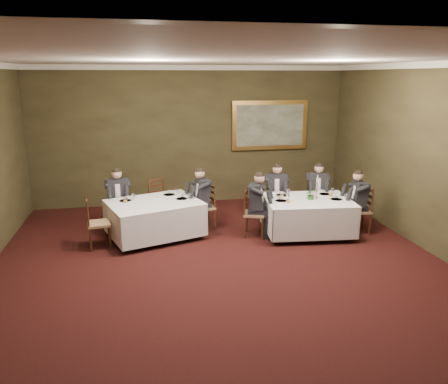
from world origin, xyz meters
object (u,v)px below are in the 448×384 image
object	(u,v)px
chair_main_backleft	(276,209)
painting	(270,125)
table_second	(155,217)
diner_sec_endright	(204,206)
diner_main_endright	(359,209)
candlestick	(317,189)
diner_sec_backleft	(119,206)
chair_main_endleft	(254,223)
chair_main_endright	(359,220)
chair_sec_backleft	(119,215)
chair_sec_backright	(161,209)
diner_main_endleft	(255,212)
diner_main_backright	(317,199)
diner_main_backleft	(276,200)
chair_main_backright	(316,208)
table_main	(307,214)
chair_sec_endleft	(99,233)
chair_sec_endright	(204,216)
centerpiece	(311,194)

from	to	relation	value
chair_main_backleft	painting	size ratio (longest dim) A/B	0.49
table_second	diner_sec_endright	world-z (taller)	diner_sec_endright
diner_main_endright	candlestick	size ratio (longest dim) A/B	2.63
diner_main_endright	painting	bearing A→B (deg)	26.91
diner_sec_backleft	painting	xyz separation A→B (m)	(3.90, 1.71, 1.48)
table_second	chair_main_endleft	distance (m)	2.06
painting	chair_main_endright	bearing A→B (deg)	-69.25
chair_main_endleft	chair_sec_backleft	bearing A→B (deg)	-90.20
chair_sec_backright	diner_sec_endright	size ratio (longest dim) A/B	0.74
chair_main_endleft	diner_main_endleft	bearing A→B (deg)	90.00
diner_main_backright	chair_main_endright	size ratio (longest dim) A/B	1.35
chair_sec_backleft	diner_sec_endright	distance (m)	1.87
chair_main_endleft	diner_sec_endright	bearing A→B (deg)	-103.86
diner_main_backleft	chair_main_backright	size ratio (longest dim) A/B	1.35
diner_main_backright	diner_sec_backleft	xyz separation A→B (m)	(-4.46, 0.29, 0.00)
table_second	table_main	bearing A→B (deg)	-7.56
diner_sec_endright	chair_sec_endleft	size ratio (longest dim) A/B	1.35
table_main	chair_sec_endright	world-z (taller)	chair_sec_endright
diner_main_endright	chair_sec_endright	distance (m)	3.31
candlestick	diner_main_endleft	bearing A→B (deg)	177.50
diner_sec_backleft	centerpiece	distance (m)	4.13
table_main	chair_main_backright	world-z (taller)	chair_main_backright
diner_main_backleft	chair_sec_endright	distance (m)	1.71
diner_sec_endright	chair_sec_endleft	xyz separation A→B (m)	(-2.16, -0.69, -0.23)
diner_sec_endright	chair_main_backleft	bearing A→B (deg)	-93.13
chair_main_backright	chair_sec_backleft	world-z (taller)	same
diner_main_backleft	painting	world-z (taller)	painting
table_main	candlestick	size ratio (longest dim) A/B	3.73
chair_main_backright	diner_sec_backleft	size ratio (longest dim) A/B	0.74
chair_sec_endright	diner_main_endleft	bearing A→B (deg)	-134.09
diner_main_backleft	painting	distance (m)	2.44
table_second	chair_main_backleft	size ratio (longest dim) A/B	2.13
diner_main_endright	chair_sec_endleft	xyz separation A→B (m)	(-5.35, 0.18, -0.23)
diner_sec_backleft	centerpiece	size ratio (longest dim) A/B	5.59
diner_main_backright	diner_main_endleft	distance (m)	1.83
chair_main_backright	chair_sec_endleft	size ratio (longest dim) A/B	1.00
table_second	diner_main_backleft	distance (m)	2.82
diner_main_endleft	diner_sec_backleft	distance (m)	2.97
diner_main_backleft	chair_main_backright	xyz separation A→B (m)	(0.96, -0.08, -0.23)
diner_main_backleft	diner_main_backright	bearing A→B (deg)	-172.45
chair_main_backleft	chair_sec_backleft	world-z (taller)	same
diner_main_backleft	chair_sec_endleft	distance (m)	3.96
painting	chair_main_endleft	bearing A→B (deg)	-112.28
painting	diner_main_backright	bearing A→B (deg)	-74.22
chair_main_endright	chair_sec_backright	bearing A→B (deg)	75.56
chair_main_backright	diner_sec_backleft	world-z (taller)	diner_sec_backleft
diner_main_backleft	diner_sec_backleft	distance (m)	3.51
chair_main_backright	diner_sec_endright	xyz separation A→B (m)	(-2.65, -0.10, 0.23)
diner_main_backleft	chair_sec_backleft	world-z (taller)	diner_main_backleft
diner_main_backleft	diner_main_backright	size ratio (longest dim) A/B	1.00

